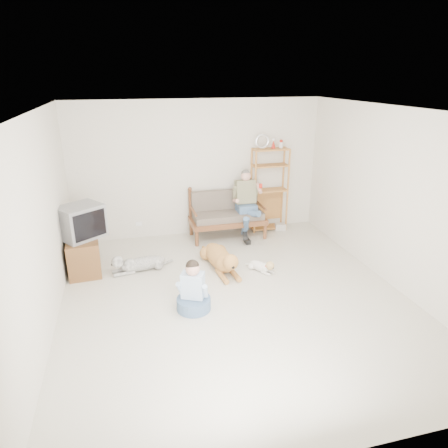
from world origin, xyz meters
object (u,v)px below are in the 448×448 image
object	(u,v)px
loveseat	(227,213)
tv_stand	(83,254)
golden_retriever	(221,259)
etagere	(269,189)

from	to	relation	value
loveseat	tv_stand	world-z (taller)	loveseat
golden_retriever	loveseat	bearing A→B (deg)	65.97
etagere	tv_stand	size ratio (longest dim) A/B	2.17
tv_stand	golden_retriever	xyz separation A→B (m)	(2.25, -0.52, -0.12)
loveseat	golden_retriever	world-z (taller)	loveseat
tv_stand	golden_retriever	bearing A→B (deg)	-17.31
loveseat	tv_stand	size ratio (longest dim) A/B	1.61
tv_stand	golden_retriever	size ratio (longest dim) A/B	0.63
etagere	tv_stand	xyz separation A→B (m)	(-3.67, -1.04, -0.59)
tv_stand	golden_retriever	world-z (taller)	tv_stand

